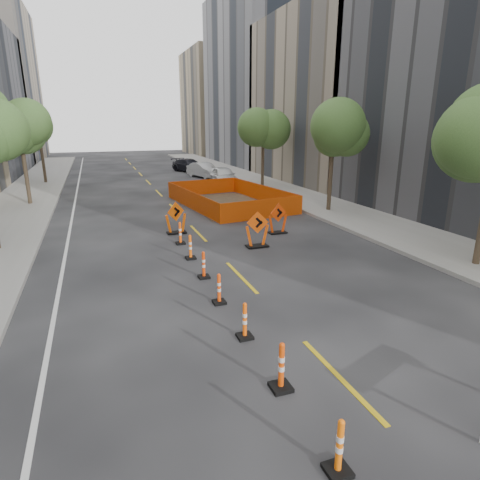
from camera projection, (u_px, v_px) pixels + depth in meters
name	position (u px, v px, depth m)	size (l,w,h in m)	color
ground_plane	(295.00, 332.00, 10.12)	(140.00, 140.00, 0.00)	black
sidewalk_right	(337.00, 210.00, 23.86)	(4.00, 90.00, 0.15)	gray
bld_right_c	(346.00, 100.00, 35.16)	(12.00, 16.00, 14.00)	gray
bld_right_d	(270.00, 81.00, 49.10)	(12.00, 18.00, 20.00)	gray
bld_right_e	(225.00, 104.00, 66.27)	(12.00, 14.00, 16.00)	tan
tree_l_c	(20.00, 132.00, 24.15)	(2.80, 2.80, 5.95)	#382B1E
tree_l_d	(39.00, 129.00, 33.18)	(2.80, 2.80, 5.95)	#382B1E
tree_r_b	(333.00, 133.00, 22.41)	(2.80, 2.80, 5.95)	#382B1E
tree_r_c	(263.00, 130.00, 31.43)	(2.80, 2.80, 5.95)	#382B1E
channelizer_0	(339.00, 447.00, 5.93)	(0.38, 0.38, 0.96)	#FF680A
channelizer_1	(281.00, 366.00, 7.82)	(0.41, 0.41, 1.03)	#E24409
channelizer_2	(245.00, 320.00, 9.73)	(0.37, 0.37, 0.94)	#FF580A
channelizer_3	(219.00, 289.00, 11.61)	(0.37, 0.37, 0.93)	#FF460A
channelizer_4	(204.00, 265.00, 13.53)	(0.37, 0.37, 0.94)	red
channelizer_5	(190.00, 247.00, 15.42)	(0.38, 0.38, 0.97)	#FF5C0A
channelizer_6	(180.00, 233.00, 17.31)	(0.39, 0.39, 0.99)	#FD4F0A
chevron_sign_left	(176.00, 218.00, 18.90)	(1.02, 0.61, 1.53)	#FF5D0A
chevron_sign_center	(257.00, 229.00, 16.82)	(1.03, 0.62, 1.54)	#FF530A
chevron_sign_right	(278.00, 219.00, 18.92)	(0.97, 0.58, 1.45)	red
safety_fence	(229.00, 197.00, 25.52)	(5.12, 8.71, 1.09)	#FF610D
parked_car_near	(223.00, 176.00, 33.93)	(1.75, 4.36, 1.49)	silver
parked_car_mid	(204.00, 170.00, 38.23)	(1.47, 4.22, 1.39)	#B4B6BA
parked_car_far	(189.00, 165.00, 42.69)	(1.89, 4.65, 1.35)	black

